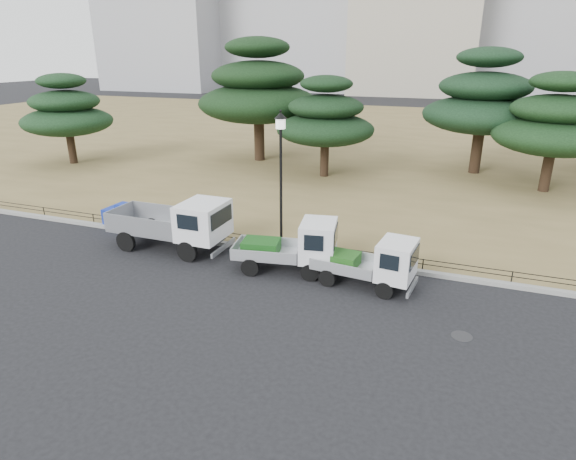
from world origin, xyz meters
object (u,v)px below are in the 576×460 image
at_px(truck_kei_rear, 371,262).
at_px(tarp_pile, 123,215).
at_px(truck_large, 175,222).
at_px(street_lamp, 281,159).
at_px(truck_kei_front, 293,246).

bearing_deg(truck_kei_rear, tarp_pile, 176.33).
distance_m(truck_large, street_lamp, 5.02).
distance_m(truck_large, tarp_pile, 4.25).
height_order(truck_kei_rear, street_lamp, street_lamp).
bearing_deg(tarp_pile, street_lamp, -1.69).
bearing_deg(truck_kei_front, truck_large, 167.19).
height_order(truck_kei_front, truck_kei_rear, truck_kei_front).
relative_size(street_lamp, tarp_pile, 3.52).
height_order(truck_large, street_lamp, street_lamp).
bearing_deg(truck_large, tarp_pile, 158.72).
distance_m(truck_kei_front, tarp_pile, 9.27).
bearing_deg(truck_large, truck_kei_rear, -3.15).
xyz_separation_m(truck_large, tarp_pile, (-3.90, 1.57, -0.64)).
xyz_separation_m(truck_kei_front, truck_kei_rear, (2.93, -0.26, -0.08)).
bearing_deg(truck_kei_front, street_lamp, 114.52).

